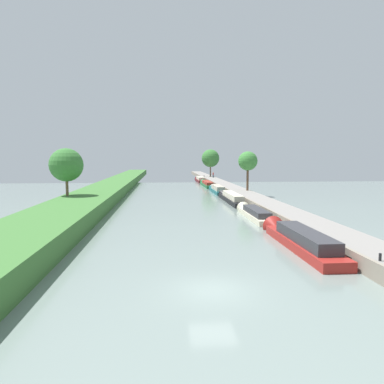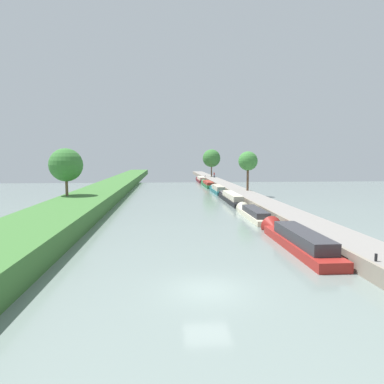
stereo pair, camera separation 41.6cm
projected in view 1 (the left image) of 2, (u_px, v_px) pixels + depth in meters
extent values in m
plane|color=slate|center=(213.00, 290.00, 18.65)|extent=(160.00, 160.00, 0.00)
cube|color=gray|center=(382.00, 275.00, 19.38)|extent=(0.25, 260.00, 1.13)
cube|color=maroon|center=(302.00, 245.00, 26.97)|extent=(2.18, 11.76, 0.70)
cube|color=#333338|center=(306.00, 236.00, 26.31)|extent=(1.79, 8.23, 0.87)
cone|color=maroon|center=(275.00, 228.00, 33.45)|extent=(2.07, 1.31, 2.07)
cube|color=beige|center=(255.00, 216.00, 40.48)|extent=(1.85, 10.08, 0.58)
cube|color=#333338|center=(256.00, 211.00, 39.92)|extent=(1.52, 7.06, 0.65)
cone|color=beige|center=(244.00, 209.00, 46.03)|extent=(1.76, 1.11, 1.76)
cube|color=black|center=(232.00, 200.00, 55.11)|extent=(1.82, 14.07, 0.69)
cube|color=beige|center=(233.00, 196.00, 54.34)|extent=(1.49, 9.85, 0.82)
cone|color=black|center=(223.00, 195.00, 62.63)|extent=(1.73, 1.09, 1.73)
cube|color=#195B60|center=(217.00, 191.00, 69.78)|extent=(1.84, 10.98, 0.62)
cube|color=#B2A893|center=(218.00, 188.00, 69.16)|extent=(1.51, 7.69, 0.88)
cone|color=#195B60|center=(213.00, 188.00, 75.77)|extent=(1.75, 1.11, 1.75)
cube|color=#1E6033|center=(207.00, 185.00, 85.00)|extent=(1.93, 13.86, 0.63)
cube|color=maroon|center=(207.00, 183.00, 84.25)|extent=(1.58, 9.70, 0.67)
cone|color=#1E6033|center=(204.00, 183.00, 92.44)|extent=(1.83, 1.16, 1.83)
cube|color=maroon|center=(200.00, 181.00, 100.44)|extent=(2.04, 11.51, 0.72)
cube|color=beige|center=(200.00, 178.00, 99.80)|extent=(1.68, 8.06, 0.78)
cone|color=maroon|center=(198.00, 179.00, 106.76)|extent=(1.94, 1.23, 1.94)
cylinder|color=brown|center=(248.00, 178.00, 62.84)|extent=(0.41, 0.41, 4.39)
sphere|color=#3D7F38|center=(248.00, 161.00, 62.52)|extent=(3.45, 3.45, 3.45)
cylinder|color=brown|center=(210.00, 170.00, 108.41)|extent=(0.37, 0.37, 4.18)
sphere|color=#387533|center=(210.00, 158.00, 108.05)|extent=(5.50, 5.50, 5.50)
cylinder|color=brown|center=(67.00, 185.00, 47.56)|extent=(0.38, 0.38, 2.95)
sphere|color=#387533|center=(66.00, 165.00, 47.29)|extent=(4.54, 4.54, 4.54)
cylinder|color=#282D42|center=(213.00, 176.00, 102.93)|extent=(0.26, 0.26, 0.82)
cylinder|color=#B22D28|center=(213.00, 174.00, 102.86)|extent=(0.34, 0.34, 0.62)
sphere|color=tan|center=(213.00, 172.00, 102.82)|extent=(0.22, 0.22, 0.22)
cylinder|color=black|center=(380.00, 257.00, 20.24)|extent=(0.16, 0.16, 0.45)
cylinder|color=black|center=(204.00, 176.00, 107.06)|extent=(0.16, 0.16, 0.45)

